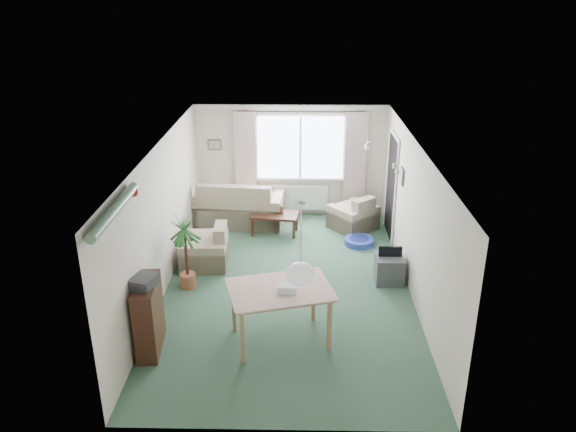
{
  "coord_description": "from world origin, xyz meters",
  "views": [
    {
      "loc": [
        0.17,
        -8.17,
        4.64
      ],
      "look_at": [
        0.0,
        0.3,
        1.15
      ],
      "focal_mm": 35.0,
      "sensor_mm": 36.0,
      "label": 1
    }
  ],
  "objects_px": {
    "tv_cube": "(389,269)",
    "pet_bed": "(359,241)",
    "dining_table": "(280,315)",
    "armchair_corner": "(353,212)",
    "bookshelf": "(149,316)",
    "armchair_left": "(204,245)",
    "houseplant": "(186,252)",
    "sofa": "(238,201)",
    "coffee_table": "(275,224)"
  },
  "relations": [
    {
      "from": "houseplant",
      "to": "tv_cube",
      "type": "distance_m",
      "value": 3.39
    },
    {
      "from": "armchair_left",
      "to": "bookshelf",
      "type": "xyz_separation_m",
      "value": [
        -0.34,
        -2.51,
        0.13
      ]
    },
    {
      "from": "dining_table",
      "to": "tv_cube",
      "type": "xyz_separation_m",
      "value": [
        1.77,
        1.74,
        -0.17
      ]
    },
    {
      "from": "coffee_table",
      "to": "dining_table",
      "type": "relative_size",
      "value": 0.72
    },
    {
      "from": "dining_table",
      "to": "pet_bed",
      "type": "xyz_separation_m",
      "value": [
        1.42,
        3.2,
        -0.35
      ]
    },
    {
      "from": "armchair_corner",
      "to": "coffee_table",
      "type": "height_order",
      "value": "armchair_corner"
    },
    {
      "from": "armchair_left",
      "to": "tv_cube",
      "type": "distance_m",
      "value": 3.25
    },
    {
      "from": "tv_cube",
      "to": "pet_bed",
      "type": "bearing_deg",
      "value": 103.72
    },
    {
      "from": "armchair_corner",
      "to": "dining_table",
      "type": "xyz_separation_m",
      "value": [
        -1.36,
        -3.98,
        0.04
      ]
    },
    {
      "from": "coffee_table",
      "to": "houseplant",
      "type": "bearing_deg",
      "value": -121.31
    },
    {
      "from": "sofa",
      "to": "armchair_left",
      "type": "xyz_separation_m",
      "value": [
        -0.4,
        -1.97,
        -0.09
      ]
    },
    {
      "from": "armchair_corner",
      "to": "bookshelf",
      "type": "xyz_separation_m",
      "value": [
        -3.13,
        -4.21,
        0.14
      ]
    },
    {
      "from": "dining_table",
      "to": "pet_bed",
      "type": "relative_size",
      "value": 2.26
    },
    {
      "from": "dining_table",
      "to": "tv_cube",
      "type": "distance_m",
      "value": 2.49
    },
    {
      "from": "armchair_corner",
      "to": "bookshelf",
      "type": "height_order",
      "value": "bookshelf"
    },
    {
      "from": "armchair_corner",
      "to": "armchair_left",
      "type": "relative_size",
      "value": 0.96
    },
    {
      "from": "tv_cube",
      "to": "dining_table",
      "type": "bearing_deg",
      "value": -135.3
    },
    {
      "from": "armchair_left",
      "to": "pet_bed",
      "type": "relative_size",
      "value": 1.49
    },
    {
      "from": "sofa",
      "to": "coffee_table",
      "type": "distance_m",
      "value": 1.01
    },
    {
      "from": "coffee_table",
      "to": "dining_table",
      "type": "xyz_separation_m",
      "value": [
        0.23,
        -3.68,
        0.19
      ]
    },
    {
      "from": "coffee_table",
      "to": "tv_cube",
      "type": "bearing_deg",
      "value": -44.06
    },
    {
      "from": "sofa",
      "to": "bookshelf",
      "type": "height_order",
      "value": "bookshelf"
    },
    {
      "from": "tv_cube",
      "to": "pet_bed",
      "type": "height_order",
      "value": "tv_cube"
    },
    {
      "from": "armchair_left",
      "to": "tv_cube",
      "type": "relative_size",
      "value": 1.66
    },
    {
      "from": "armchair_left",
      "to": "bookshelf",
      "type": "distance_m",
      "value": 2.54
    },
    {
      "from": "houseplant",
      "to": "tv_cube",
      "type": "height_order",
      "value": "houseplant"
    },
    {
      "from": "sofa",
      "to": "tv_cube",
      "type": "distance_m",
      "value": 3.77
    },
    {
      "from": "armchair_corner",
      "to": "coffee_table",
      "type": "relative_size",
      "value": 0.87
    },
    {
      "from": "coffee_table",
      "to": "tv_cube",
      "type": "height_order",
      "value": "tv_cube"
    },
    {
      "from": "pet_bed",
      "to": "bookshelf",
      "type": "bearing_deg",
      "value": -132.89
    },
    {
      "from": "houseplant",
      "to": "tv_cube",
      "type": "relative_size",
      "value": 2.53
    },
    {
      "from": "armchair_corner",
      "to": "armchair_left",
      "type": "height_order",
      "value": "armchair_left"
    },
    {
      "from": "coffee_table",
      "to": "pet_bed",
      "type": "xyz_separation_m",
      "value": [
        1.65,
        -0.48,
        -0.15
      ]
    },
    {
      "from": "coffee_table",
      "to": "armchair_left",
      "type": "bearing_deg",
      "value": -130.48
    },
    {
      "from": "coffee_table",
      "to": "tv_cube",
      "type": "distance_m",
      "value": 2.79
    },
    {
      "from": "coffee_table",
      "to": "tv_cube",
      "type": "xyz_separation_m",
      "value": [
        2.01,
        -1.94,
        0.02
      ]
    },
    {
      "from": "coffee_table",
      "to": "pet_bed",
      "type": "height_order",
      "value": "coffee_table"
    },
    {
      "from": "pet_bed",
      "to": "armchair_left",
      "type": "bearing_deg",
      "value": -162.13
    },
    {
      "from": "bookshelf",
      "to": "pet_bed",
      "type": "xyz_separation_m",
      "value": [
        3.19,
        3.43,
        -0.45
      ]
    },
    {
      "from": "armchair_left",
      "to": "houseplant",
      "type": "bearing_deg",
      "value": -13.07
    },
    {
      "from": "sofa",
      "to": "dining_table",
      "type": "relative_size",
      "value": 1.46
    },
    {
      "from": "dining_table",
      "to": "tv_cube",
      "type": "relative_size",
      "value": 2.52
    },
    {
      "from": "armchair_left",
      "to": "bookshelf",
      "type": "bearing_deg",
      "value": -10.3
    },
    {
      "from": "sofa",
      "to": "armchair_left",
      "type": "bearing_deg",
      "value": 83.42
    },
    {
      "from": "bookshelf",
      "to": "dining_table",
      "type": "distance_m",
      "value": 1.79
    },
    {
      "from": "armchair_corner",
      "to": "bookshelf",
      "type": "relative_size",
      "value": 0.8
    },
    {
      "from": "armchair_left",
      "to": "coffee_table",
      "type": "relative_size",
      "value": 0.91
    },
    {
      "from": "pet_bed",
      "to": "sofa",
      "type": "bearing_deg",
      "value": 156.78
    },
    {
      "from": "bookshelf",
      "to": "houseplant",
      "type": "relative_size",
      "value": 0.78
    },
    {
      "from": "armchair_left",
      "to": "dining_table",
      "type": "distance_m",
      "value": 2.69
    }
  ]
}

